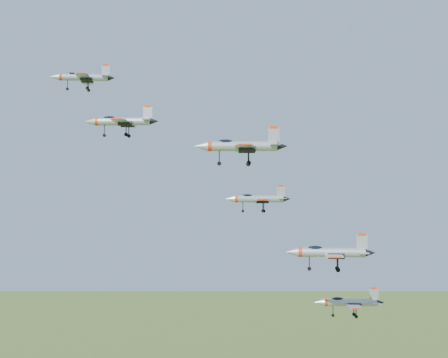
{
  "coord_description": "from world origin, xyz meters",
  "views": [
    {
      "loc": [
        2.41,
        -103.9,
        138.14
      ],
      "look_at": [
        3.23,
        -4.36,
        142.34
      ],
      "focal_mm": 50.0,
      "sensor_mm": 36.0,
      "label": 1
    }
  ],
  "objects": [
    {
      "name": "jet_lead",
      "position": [
        -24.12,
        15.78,
        162.89
      ],
      "size": [
        12.56,
        10.41,
        3.35
      ],
      "rotation": [
        0.0,
        0.0,
        0.08
      ],
      "color": "#999EA4"
    },
    {
      "name": "jet_left_high",
      "position": [
        -13.68,
        -2.51,
        151.86
      ],
      "size": [
        12.33,
        10.19,
        3.3
      ],
      "rotation": [
        0.0,
        0.0,
        -0.06
      ],
      "color": "#999EA4"
    },
    {
      "name": "jet_right_high",
      "position": [
        5.15,
        -21.68,
        145.99
      ],
      "size": [
        12.46,
        10.25,
        3.34
      ],
      "rotation": [
        0.0,
        0.0,
        -0.02
      ],
      "color": "#999EA4"
    },
    {
      "name": "jet_left_low",
      "position": [
        8.91,
        1.88,
        139.25
      ],
      "size": [
        11.2,
        9.2,
        3.0
      ],
      "rotation": [
        0.0,
        0.0,
        0.02
      ],
      "color": "#999EA4"
    },
    {
      "name": "jet_right_low",
      "position": [
        18.08,
        -15.0,
        131.46
      ],
      "size": [
        12.81,
        10.69,
        3.43
      ],
      "rotation": [
        0.0,
        0.0,
        -0.14
      ],
      "color": "#999EA4"
    },
    {
      "name": "jet_trail",
      "position": [
        22.94,
        -4.57,
        122.77
      ],
      "size": [
        11.19,
        9.21,
        3.0
      ],
      "rotation": [
        0.0,
        0.0,
        -0.03
      ],
      "color": "#999EA4"
    }
  ]
}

